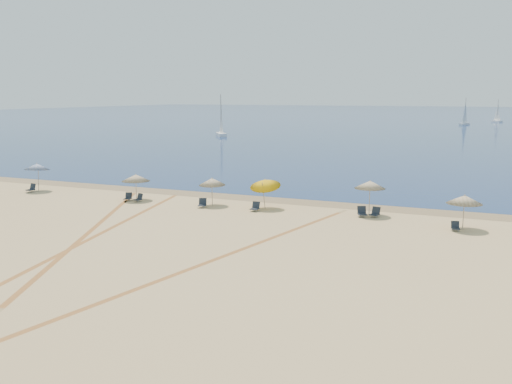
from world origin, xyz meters
TOP-DOWN VIEW (x-y plane):
  - ground at (0.00, 0.00)m, footprint 160.00×160.00m
  - ocean at (0.00, 225.00)m, footprint 500.00×500.00m
  - wet_sand at (0.00, 24.00)m, footprint 500.00×500.00m
  - umbrella_0 at (-21.31, 19.69)m, footprint 2.24×2.27m
  - umbrella_1 at (-10.50, 19.39)m, footprint 2.32×2.32m
  - umbrella_2 at (-3.65, 19.79)m, footprint 2.10×2.12m
  - umbrella_3 at (0.64, 20.26)m, footprint 2.35×2.41m
  - umbrella_4 at (8.51, 20.96)m, footprint 2.24×2.24m
  - umbrella_5 at (14.98, 19.00)m, footprint 2.26×2.26m
  - chair_0 at (-21.57, 19.11)m, footprint 0.70×0.80m
  - chair_1 at (-11.04, 18.98)m, footprint 0.70×0.77m
  - chair_2 at (-9.98, 18.94)m, footprint 0.71×0.78m
  - chair_3 at (-4.02, 18.82)m, footprint 0.77×0.84m
  - chair_4 at (0.30, 19.12)m, footprint 0.61×0.71m
  - chair_5 at (8.13, 20.29)m, footprint 0.85×0.91m
  - chair_6 at (9.03, 20.54)m, footprint 0.74×0.82m
  - chair_7 at (14.56, 18.47)m, footprint 0.62×0.69m
  - sailboat_1 at (10.30, 153.94)m, footprint 2.87×5.42m
  - sailboat_2 at (-35.86, 87.39)m, footprint 4.60×5.65m
  - sailboat_3 at (19.31, 176.55)m, footprint 3.45×4.83m
  - tire_tracks at (-3.43, 9.21)m, footprint 46.10×38.07m

SIDE VIEW (x-z plane):
  - ground at x=0.00m, z-range 0.00..0.00m
  - tire_tracks at x=-3.43m, z-range 0.00..0.00m
  - wet_sand at x=0.00m, z-range 0.00..0.00m
  - ocean at x=0.00m, z-range 0.01..0.01m
  - chair_7 at x=14.56m, z-range -0.04..0.57m
  - chair_1 at x=-11.04m, z-range -0.04..0.62m
  - chair_2 at x=-9.98m, z-range -0.04..0.63m
  - chair_4 at x=0.30m, z-range -0.04..0.67m
  - chair_3 at x=-4.02m, z-range -0.04..0.67m
  - chair_6 at x=9.03m, z-range -0.04..0.68m
  - chair_5 at x=8.13m, z-range -0.04..0.70m
  - chair_0 at x=-21.57m, z-range -0.04..0.70m
  - umbrella_1 at x=-10.50m, z-range 0.77..2.99m
  - umbrella_2 at x=-3.65m, z-range 0.79..3.04m
  - umbrella_5 at x=14.98m, z-range 0.82..3.14m
  - umbrella_3 at x=0.64m, z-range 0.70..3.31m
  - sailboat_3 at x=19.31m, z-range -1.42..5.79m
  - umbrella_0 at x=-21.31m, z-range 0.94..3.53m
  - umbrella_4 at x=8.51m, z-range 0.96..3.56m
  - sailboat_1 at x=10.30m, z-range -1.55..6.29m
  - sailboat_2 at x=-35.86m, z-range -1.73..7.01m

